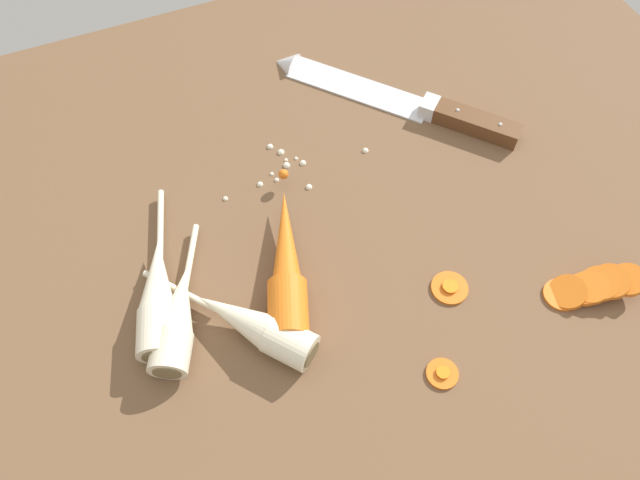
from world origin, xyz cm
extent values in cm
cube|color=brown|center=(0.00, 0.00, -2.00)|extent=(120.00, 90.00, 4.00)
cube|color=silver|center=(14.62, 19.03, 0.25)|extent=(16.42, 18.00, 0.50)
cone|color=silver|center=(7.29, 27.50, 0.25)|extent=(4.96, 4.86, 3.96)
cube|color=silver|center=(21.16, 11.47, 1.10)|extent=(3.53, 3.44, 2.20)
cube|color=brown|center=(25.41, 6.56, 1.10)|extent=(9.32, 10.15, 2.20)
sphere|color=silver|center=(23.58, 8.67, 2.20)|extent=(0.50, 0.50, 0.50)
sphere|color=silver|center=(27.25, 4.44, 2.20)|extent=(0.50, 0.50, 0.50)
cylinder|color=orange|center=(-6.47, -8.79, 2.10)|extent=(6.05, 7.27, 4.20)
cone|color=orange|center=(-3.95, -1.76, 2.10)|extent=(8.79, 15.40, 3.99)
sphere|color=orange|center=(-0.52, 7.81, 2.10)|extent=(1.20, 1.20, 1.20)
cylinder|color=#5B7F3D|center=(-7.72, -12.28, 2.10)|extent=(1.47, 1.35, 1.20)
cylinder|color=beige|center=(-18.80, -8.59, 2.00)|extent=(5.38, 5.45, 4.00)
cone|color=beige|center=(-16.34, -3.40, 2.00)|extent=(6.58, 8.27, 3.80)
cylinder|color=beige|center=(-13.82, 1.92, 1.10)|extent=(4.04, 7.48, 0.70)
cylinder|color=brown|center=(-19.68, -10.46, 2.00)|extent=(2.66, 1.47, 2.80)
cylinder|color=beige|center=(-7.64, -12.30, 2.00)|extent=(6.13, 6.25, 4.00)
cone|color=beige|center=(-11.83, -7.11, 2.00)|extent=(8.32, 9.03, 3.80)
cylinder|color=beige|center=(-16.12, -1.80, 1.10)|extent=(6.35, 7.62, 0.70)
cylinder|color=brown|center=(-6.13, -14.16, 2.00)|extent=(2.37, 1.99, 2.80)
cylinder|color=beige|center=(-19.53, -6.04, 2.00)|extent=(5.18, 5.81, 4.00)
cone|color=beige|center=(-17.69, 0.54, 2.00)|extent=(6.01, 9.44, 3.80)
cylinder|color=beige|center=(-15.81, 7.28, 1.10)|extent=(3.22, 9.30, 0.70)
cylinder|color=brown|center=(-20.19, -8.41, 2.00)|extent=(2.78, 1.04, 2.80)
cylinder|color=orange|center=(21.43, -17.80, 0.35)|extent=(3.81, 3.81, 0.70)
cylinder|color=orange|center=(22.07, -17.97, 0.59)|extent=(4.05, 3.98, 2.45)
cylinder|color=orange|center=(23.64, -18.42, 0.84)|extent=(3.81, 3.72, 1.91)
cylinder|color=orange|center=(24.26, -18.56, 1.08)|extent=(3.91, 3.83, 1.92)
cylinder|color=orange|center=(25.36, -18.64, 1.33)|extent=(4.08, 4.00, 2.19)
cylinder|color=orange|center=(26.37, -18.95, 1.57)|extent=(4.10, 4.03, 2.31)
cylinder|color=orange|center=(28.02, -19.58, 1.82)|extent=(3.82, 3.74, 2.14)
cylinder|color=orange|center=(10.83, -12.38, 0.35)|extent=(4.03, 4.03, 0.70)
cylinder|color=orange|center=(10.83, -12.38, 0.62)|extent=(1.69, 1.69, 0.16)
cylinder|color=orange|center=(5.37, -20.50, 0.35)|extent=(3.24, 3.24, 0.70)
cylinder|color=orange|center=(5.37, -20.50, 0.62)|extent=(1.36, 1.36, 0.16)
sphere|color=silver|center=(-1.12, 8.85, 0.29)|extent=(0.58, 0.58, 0.58)
sphere|color=silver|center=(-0.46, 14.15, 0.40)|extent=(0.80, 0.80, 0.80)
sphere|color=silver|center=(2.82, 10.04, 0.39)|extent=(0.78, 0.78, 0.78)
sphere|color=silver|center=(-3.21, 9.01, 0.37)|extent=(0.74, 0.74, 0.74)
sphere|color=silver|center=(0.94, 12.73, 0.44)|extent=(0.87, 0.87, 0.87)
sphere|color=silver|center=(2.33, 11.06, 0.24)|extent=(0.49, 0.49, 0.49)
sphere|color=silver|center=(2.08, 6.30, 0.40)|extent=(0.79, 0.79, 0.79)
sphere|color=silver|center=(-1.33, 9.96, 0.26)|extent=(0.51, 0.51, 0.51)
sphere|color=silver|center=(10.83, 8.83, 0.39)|extent=(0.79, 0.79, 0.79)
sphere|color=silver|center=(-7.75, 8.62, 0.31)|extent=(0.62, 0.62, 0.62)
sphere|color=silver|center=(1.07, 11.34, 0.23)|extent=(0.47, 0.47, 0.47)
sphere|color=silver|center=(0.82, 10.50, 0.44)|extent=(0.88, 0.88, 0.88)
camera|label=1|loc=(-13.80, -34.38, 57.51)|focal=33.46mm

